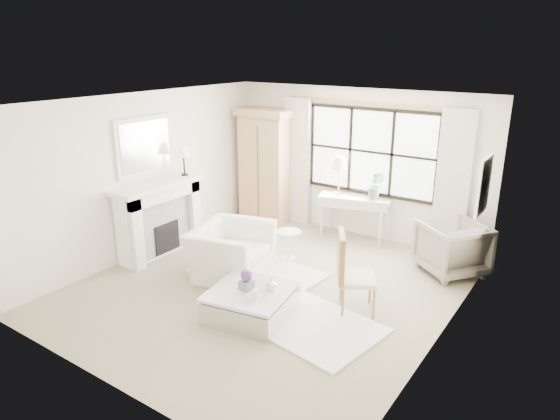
# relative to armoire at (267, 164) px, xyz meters

# --- Properties ---
(floor) EXTENTS (5.50, 5.50, 0.00)m
(floor) POSITION_rel_armoire_xyz_m (1.81, -2.49, -1.14)
(floor) COLOR tan
(floor) RESTS_ON ground
(ceiling) EXTENTS (5.50, 5.50, 0.00)m
(ceiling) POSITION_rel_armoire_xyz_m (1.81, -2.49, 1.56)
(ceiling) COLOR white
(ceiling) RESTS_ON ground
(wall_back) EXTENTS (5.00, 0.00, 5.00)m
(wall_back) POSITION_rel_armoire_xyz_m (1.81, 0.26, 0.21)
(wall_back) COLOR white
(wall_back) RESTS_ON ground
(wall_front) EXTENTS (5.00, 0.00, 5.00)m
(wall_front) POSITION_rel_armoire_xyz_m (1.81, -5.24, 0.21)
(wall_front) COLOR beige
(wall_front) RESTS_ON ground
(wall_left) EXTENTS (0.00, 5.50, 5.50)m
(wall_left) POSITION_rel_armoire_xyz_m (-0.69, -2.49, 0.21)
(wall_left) COLOR white
(wall_left) RESTS_ON ground
(wall_right) EXTENTS (0.00, 5.50, 5.50)m
(wall_right) POSITION_rel_armoire_xyz_m (4.31, -2.49, 0.21)
(wall_right) COLOR white
(wall_right) RESTS_ON ground
(window_pane) EXTENTS (2.40, 0.02, 1.50)m
(window_pane) POSITION_rel_armoire_xyz_m (2.11, 0.24, 0.46)
(window_pane) COLOR white
(window_pane) RESTS_ON wall_back
(window_frame) EXTENTS (2.50, 0.04, 1.50)m
(window_frame) POSITION_rel_armoire_xyz_m (2.11, 0.23, 0.46)
(window_frame) COLOR black
(window_frame) RESTS_ON wall_back
(curtain_rod) EXTENTS (3.30, 0.04, 0.04)m
(curtain_rod) POSITION_rel_armoire_xyz_m (2.11, 0.18, 1.33)
(curtain_rod) COLOR #B1803D
(curtain_rod) RESTS_ON wall_back
(curtain_left) EXTENTS (0.55, 0.10, 2.47)m
(curtain_left) POSITION_rel_armoire_xyz_m (0.61, 0.16, 0.10)
(curtain_left) COLOR beige
(curtain_left) RESTS_ON ground
(curtain_right) EXTENTS (0.55, 0.10, 2.47)m
(curtain_right) POSITION_rel_armoire_xyz_m (3.61, 0.16, 0.10)
(curtain_right) COLOR beige
(curtain_right) RESTS_ON ground
(fireplace) EXTENTS (0.58, 1.66, 1.26)m
(fireplace) POSITION_rel_armoire_xyz_m (-0.47, -2.49, -0.49)
(fireplace) COLOR white
(fireplace) RESTS_ON ground
(mirror_frame) EXTENTS (0.05, 1.15, 0.95)m
(mirror_frame) POSITION_rel_armoire_xyz_m (-0.66, -2.49, 0.70)
(mirror_frame) COLOR white
(mirror_frame) RESTS_ON wall_left
(mirror_glass) EXTENTS (0.02, 1.00, 0.80)m
(mirror_glass) POSITION_rel_armoire_xyz_m (-0.63, -2.49, 0.70)
(mirror_glass) COLOR silver
(mirror_glass) RESTS_ON wall_left
(art_frame) EXTENTS (0.04, 0.62, 0.82)m
(art_frame) POSITION_rel_armoire_xyz_m (4.28, -0.79, 0.41)
(art_frame) COLOR white
(art_frame) RESTS_ON wall_right
(art_canvas) EXTENTS (0.01, 0.52, 0.72)m
(art_canvas) POSITION_rel_armoire_xyz_m (4.26, -0.79, 0.41)
(art_canvas) COLOR #BDAC93
(art_canvas) RESTS_ON wall_right
(mantel_lamp) EXTENTS (0.22, 0.22, 0.51)m
(mantel_lamp) POSITION_rel_armoire_xyz_m (-0.39, -1.89, 0.51)
(mantel_lamp) COLOR black
(mantel_lamp) RESTS_ON fireplace
(armoire) EXTENTS (1.13, 0.71, 2.24)m
(armoire) POSITION_rel_armoire_xyz_m (0.00, 0.00, 0.00)
(armoire) COLOR tan
(armoire) RESTS_ON floor
(console_table) EXTENTS (1.37, 0.78, 0.80)m
(console_table) POSITION_rel_armoire_xyz_m (1.95, 0.02, -0.74)
(console_table) COLOR silver
(console_table) RESTS_ON floor
(console_lamp) EXTENTS (0.28, 0.28, 0.69)m
(console_lamp) POSITION_rel_armoire_xyz_m (1.61, 0.02, 0.22)
(console_lamp) COLOR gold
(console_lamp) RESTS_ON console_table
(orchid_plant) EXTENTS (0.34, 0.31, 0.52)m
(orchid_plant) POSITION_rel_armoire_xyz_m (2.33, 0.04, -0.08)
(orchid_plant) COLOR #607D53
(orchid_plant) RESTS_ON console_table
(side_table) EXTENTS (0.40, 0.40, 0.51)m
(side_table) POSITION_rel_armoire_xyz_m (1.51, -1.48, -0.81)
(side_table) COLOR silver
(side_table) RESTS_ON floor
(rug_left) EXTENTS (1.98, 1.47, 0.03)m
(rug_left) POSITION_rel_armoire_xyz_m (1.41, -2.23, -1.12)
(rug_left) COLOR silver
(rug_left) RESTS_ON floor
(rug_right) EXTENTS (1.82, 1.48, 0.03)m
(rug_right) POSITION_rel_armoire_xyz_m (2.90, -3.05, -1.12)
(rug_right) COLOR white
(rug_right) RESTS_ON floor
(club_armchair) EXTENTS (1.29, 1.41, 0.78)m
(club_armchair) POSITION_rel_armoire_xyz_m (1.09, -2.46, -0.75)
(club_armchair) COLOR white
(club_armchair) RESTS_ON floor
(wingback_chair) EXTENTS (1.26, 1.25, 0.83)m
(wingback_chair) POSITION_rel_armoire_xyz_m (3.86, -0.46, -0.73)
(wingback_chair) COLOR gray
(wingback_chair) RESTS_ON floor
(french_chair) EXTENTS (0.66, 0.66, 1.08)m
(french_chair) POSITION_rel_armoire_xyz_m (3.15, -2.37, -0.83)
(french_chair) COLOR #A27C44
(french_chair) RESTS_ON floor
(coffee_table) EXTENTS (1.16, 1.16, 0.38)m
(coffee_table) POSITION_rel_armoire_xyz_m (2.10, -3.28, -0.96)
(coffee_table) COLOR silver
(coffee_table) RESTS_ON floor
(planter_box) EXTENTS (0.16, 0.16, 0.12)m
(planter_box) POSITION_rel_armoire_xyz_m (2.04, -3.28, -0.70)
(planter_box) COLOR slate
(planter_box) RESTS_ON coffee_table
(planter_flowers) EXTENTS (0.15, 0.15, 0.15)m
(planter_flowers) POSITION_rel_armoire_xyz_m (2.04, -3.28, -0.57)
(planter_flowers) COLOR #5F2E75
(planter_flowers) RESTS_ON planter_box
(pillar_candle) EXTENTS (0.08, 0.08, 0.12)m
(pillar_candle) POSITION_rel_armoire_xyz_m (2.29, -3.43, -0.70)
(pillar_candle) COLOR white
(pillar_candle) RESTS_ON coffee_table
(coffee_vase) EXTENTS (0.17, 0.17, 0.15)m
(coffee_vase) POSITION_rel_armoire_xyz_m (2.32, -3.12, -0.68)
(coffee_vase) COLOR silver
(coffee_vase) RESTS_ON coffee_table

